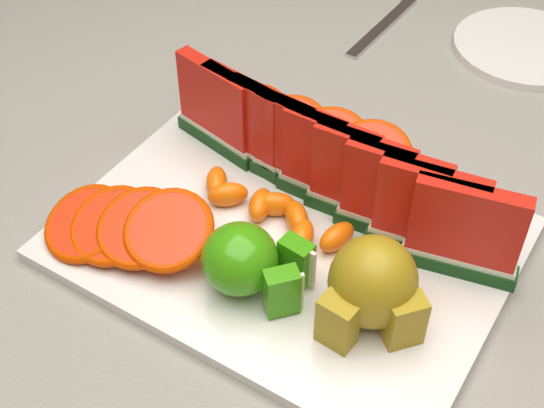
{
  "coord_description": "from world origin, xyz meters",
  "views": [
    {
      "loc": [
        0.24,
        -0.53,
        1.29
      ],
      "look_at": [
        -0.02,
        -0.11,
        0.81
      ],
      "focal_mm": 50.0,
      "sensor_mm": 36.0,
      "label": 1
    }
  ],
  "objects_px": {
    "apple_cluster": "(248,262)",
    "side_plate": "(526,47)",
    "platter": "(287,239)",
    "pear_cluster": "(373,287)",
    "fork": "(386,24)"
  },
  "relations": [
    {
      "from": "pear_cluster",
      "to": "fork",
      "type": "height_order",
      "value": "pear_cluster"
    },
    {
      "from": "pear_cluster",
      "to": "side_plate",
      "type": "xyz_separation_m",
      "value": [
        -0.02,
        0.49,
        -0.05
      ]
    },
    {
      "from": "platter",
      "to": "apple_cluster",
      "type": "height_order",
      "value": "apple_cluster"
    },
    {
      "from": "platter",
      "to": "fork",
      "type": "height_order",
      "value": "platter"
    },
    {
      "from": "platter",
      "to": "side_plate",
      "type": "distance_m",
      "value": 0.45
    },
    {
      "from": "platter",
      "to": "fork",
      "type": "relative_size",
      "value": 2.05
    },
    {
      "from": "platter",
      "to": "side_plate",
      "type": "xyz_separation_m",
      "value": [
        0.08,
        0.44,
        -0.0
      ]
    },
    {
      "from": "apple_cluster",
      "to": "pear_cluster",
      "type": "relative_size",
      "value": 1.07
    },
    {
      "from": "apple_cluster",
      "to": "side_plate",
      "type": "xyz_separation_m",
      "value": [
        0.08,
        0.51,
        -0.04
      ]
    },
    {
      "from": "pear_cluster",
      "to": "fork",
      "type": "distance_m",
      "value": 0.49
    },
    {
      "from": "apple_cluster",
      "to": "pear_cluster",
      "type": "bearing_deg",
      "value": 14.68
    },
    {
      "from": "platter",
      "to": "pear_cluster",
      "type": "relative_size",
      "value": 4.08
    },
    {
      "from": "platter",
      "to": "pear_cluster",
      "type": "xyz_separation_m",
      "value": [
        0.11,
        -0.04,
        0.04
      ]
    },
    {
      "from": "platter",
      "to": "apple_cluster",
      "type": "bearing_deg",
      "value": -86.98
    },
    {
      "from": "apple_cluster",
      "to": "pear_cluster",
      "type": "height_order",
      "value": "pear_cluster"
    }
  ]
}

